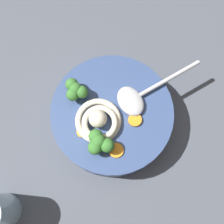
{
  "coord_description": "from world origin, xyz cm",
  "views": [
    {
      "loc": [
        5.71,
        -15.46,
        61.02
      ],
      "look_at": [
        -0.58,
        -3.16,
        9.58
      ],
      "focal_mm": 46.77,
      "sensor_mm": 36.0,
      "label": 1
    }
  ],
  "objects": [
    {
      "name": "soup_spoon",
      "position": [
        2.31,
        1.36,
        10.38
      ],
      "size": [
        12.12,
        16.33,
        1.6
      ],
      "rotation": [
        0.0,
        0.0,
        1.0
      ],
      "color": "#B7B7BC",
      "rests_on": "soup_bowl"
    },
    {
      "name": "table_slab",
      "position": [
        0.0,
        0.0,
        1.34
      ],
      "size": [
        113.0,
        113.0,
        2.67
      ],
      "primitive_type": "cube",
      "color": "#474C56",
      "rests_on": "ground"
    },
    {
      "name": "carrot_slice_beside_chili",
      "position": [
        3.81,
        -2.68,
        9.89
      ],
      "size": [
        2.43,
        2.43,
        0.63
      ],
      "primitive_type": "cylinder",
      "color": "orange",
      "rests_on": "soup_bowl"
    },
    {
      "name": "noodle_pile",
      "position": [
        -1.83,
        -5.96,
        10.73
      ],
      "size": [
        9.17,
        8.99,
        3.68
      ],
      "color": "beige",
      "rests_on": "soup_bowl"
    },
    {
      "name": "broccoli_floret_near_spoon",
      "position": [
        -7.97,
        -3.04,
        11.83
      ],
      "size": [
        4.53,
        3.9,
        3.59
      ],
      "color": "#7A9E60",
      "rests_on": "soup_bowl"
    },
    {
      "name": "carrot_slice_left",
      "position": [
        3.27,
        -9.1,
        9.78
      ],
      "size": [
        2.63,
        2.63,
        0.41
      ],
      "primitive_type": "cylinder",
      "color": "orange",
      "rests_on": "soup_bowl"
    },
    {
      "name": "broccoli_floret_far",
      "position": [
        0.41,
        -9.5,
        12.03
      ],
      "size": [
        4.93,
        4.25,
        3.9
      ],
      "color": "#7A9E60",
      "rests_on": "soup_bowl"
    },
    {
      "name": "carrot_slice_extra_b",
      "position": [
        -3.6,
        -8.92,
        9.83
      ],
      "size": [
        2.02,
        2.02,
        0.5
      ],
      "primitive_type": "cylinder",
      "color": "orange",
      "rests_on": "soup_bowl"
    },
    {
      "name": "soup_bowl",
      "position": [
        -0.58,
        -3.16,
        6.24
      ],
      "size": [
        22.76,
        22.76,
        6.91
      ],
      "color": "#334775",
      "rests_on": "table_slab"
    }
  ]
}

